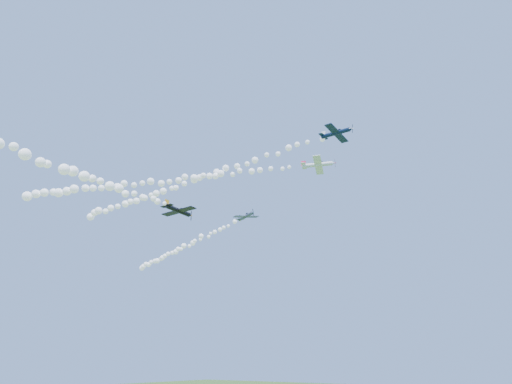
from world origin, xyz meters
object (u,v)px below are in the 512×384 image
Objects in this scene: plane_grey at (246,216)px; plane_black at (179,211)px; plane_navy at (337,133)px; plane_white at (318,165)px.

plane_black is (5.61, -30.18, -8.03)m from plane_grey.
plane_navy reaches higher than plane_black.
plane_white is at bearing 136.99° from plane_navy.
plane_black is at bearing -154.78° from plane_navy.
plane_navy reaches higher than plane_grey.
plane_white is 32.96m from plane_black.
plane_grey is at bearing 155.77° from plane_navy.
plane_navy is 0.99× the size of plane_grey.
plane_black is (-21.07, -21.81, -12.91)m from plane_white.
plane_navy is 39.79m from plane_grey.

